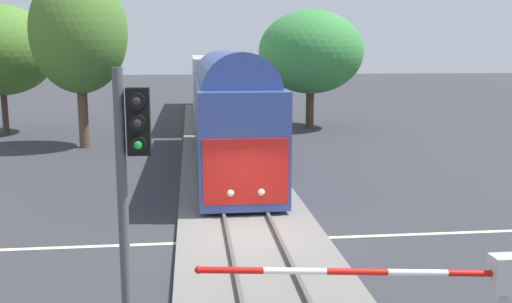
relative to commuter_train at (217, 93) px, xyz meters
name	(u,v)px	position (x,y,z in m)	size (l,w,h in m)	color
ground_plane	(252,241)	(0.00, -21.00, -2.78)	(220.00, 220.00, 0.00)	#333338
road_centre_stripe	(252,240)	(0.00, -21.00, -2.78)	(44.00, 0.20, 0.01)	beige
railway_track	(252,237)	(0.00, -21.00, -2.69)	(4.40, 80.00, 0.32)	slate
commuter_train	(217,93)	(0.00, 0.00, 0.00)	(3.04, 41.45, 5.16)	#384C93
crossing_gate_near	(467,276)	(3.31, -27.59, -1.35)	(6.30, 0.40, 1.85)	#B7B7BC
traffic_signal_median	(131,185)	(-2.64, -28.57, 0.79)	(0.53, 0.38, 5.33)	#4C4C51
oak_behind_train	(79,33)	(-7.79, -3.83, 3.67)	(5.31, 5.31, 9.87)	brown
pine_left_background	(0,50)	(-13.89, 2.17, 2.70)	(7.00, 7.00, 8.41)	#4C3828
elm_centre_background	(311,52)	(6.70, 2.88, 2.55)	(7.32, 7.32, 8.24)	#4C3828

